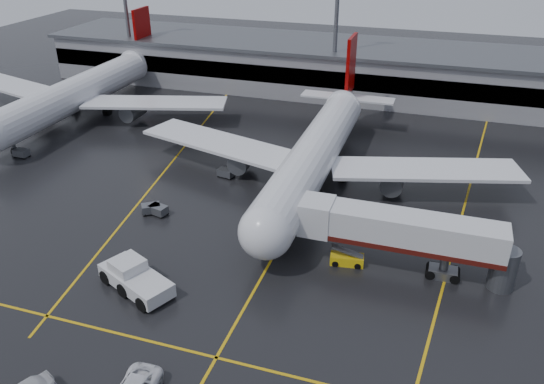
% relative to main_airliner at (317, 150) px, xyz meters
% --- Properties ---
extents(ground, '(220.00, 220.00, 0.00)m').
position_rel_main_airliner_xyz_m(ground, '(0.00, -9.70, -4.21)').
color(ground, black).
rests_on(ground, ground).
extents(apron_line_centre, '(0.25, 90.00, 0.02)m').
position_rel_main_airliner_xyz_m(apron_line_centre, '(0.00, -9.70, -4.20)').
color(apron_line_centre, gold).
rests_on(apron_line_centre, ground).
extents(apron_line_stop, '(60.00, 0.25, 0.02)m').
position_rel_main_airliner_xyz_m(apron_line_stop, '(0.00, -31.70, -4.20)').
color(apron_line_stop, gold).
rests_on(apron_line_stop, ground).
extents(apron_line_left, '(9.99, 69.35, 0.02)m').
position_rel_main_airliner_xyz_m(apron_line_left, '(-20.00, 0.30, -4.20)').
color(apron_line_left, gold).
rests_on(apron_line_left, ground).
extents(apron_line_right, '(7.57, 69.64, 0.02)m').
position_rel_main_airliner_xyz_m(apron_line_right, '(18.00, 0.30, -4.20)').
color(apron_line_right, gold).
rests_on(apron_line_right, ground).
extents(terminal, '(122.00, 19.00, 8.60)m').
position_rel_main_airliner_xyz_m(terminal, '(0.00, 38.23, 0.11)').
color(terminal, gray).
rests_on(terminal, ground).
extents(light_mast_left, '(3.00, 1.20, 25.45)m').
position_rel_main_airliner_xyz_m(light_mast_left, '(-45.00, 32.30, 10.27)').
color(light_mast_left, '#595B60').
rests_on(light_mast_left, ground).
extents(light_mast_mid, '(3.00, 1.20, 25.45)m').
position_rel_main_airliner_xyz_m(light_mast_mid, '(-5.00, 32.30, 10.27)').
color(light_mast_mid, '#595B60').
rests_on(light_mast_mid, ground).
extents(main_airliner, '(48.80, 45.60, 14.10)m').
position_rel_main_airliner_xyz_m(main_airliner, '(0.00, 0.00, 0.00)').
color(main_airliner, silver).
rests_on(main_airliner, ground).
extents(second_airliner, '(48.80, 45.60, 14.10)m').
position_rel_main_airliner_xyz_m(second_airliner, '(-42.00, 12.00, 0.00)').
color(second_airliner, silver).
rests_on(second_airliner, ground).
extents(jet_bridge, '(19.90, 3.40, 6.05)m').
position_rel_main_airliner_xyz_m(jet_bridge, '(11.87, -15.70, -0.28)').
color(jet_bridge, silver).
rests_on(jet_bridge, ground).
extents(pushback_tractor, '(8.16, 5.92, 2.71)m').
position_rel_main_airliner_xyz_m(pushback_tractor, '(-10.34, -26.00, -3.13)').
color(pushback_tractor, silver).
rests_on(pushback_tractor, ground).
extents(belt_loader, '(3.34, 1.87, 2.02)m').
position_rel_main_airliner_xyz_m(belt_loader, '(7.12, -16.41, -3.71)').
color(belt_loader, yellow).
rests_on(belt_loader, ground).
extents(baggage_cart_a, '(2.25, 1.74, 1.12)m').
position_rel_main_airliner_xyz_m(baggage_cart_a, '(-14.76, -13.58, -3.58)').
color(baggage_cart_a, '#595B60').
rests_on(baggage_cart_a, ground).
extents(baggage_cart_b, '(2.38, 2.22, 1.12)m').
position_rel_main_airliner_xyz_m(baggage_cart_b, '(-15.70, -13.53, -3.58)').
color(baggage_cart_b, '#595B60').
rests_on(baggage_cart_b, ground).
extents(baggage_cart_c, '(2.22, 1.67, 1.12)m').
position_rel_main_airliner_xyz_m(baggage_cart_c, '(-11.17, -2.37, -3.58)').
color(baggage_cart_c, '#595B60').
rests_on(baggage_cart_c, ground).
extents(baggage_cart_d, '(2.34, 1.94, 1.12)m').
position_rel_main_airliner_xyz_m(baggage_cart_d, '(-47.30, -0.69, -3.58)').
color(baggage_cart_d, '#595B60').
rests_on(baggage_cart_d, ground).
extents(baggage_cart_e, '(2.04, 1.36, 1.12)m').
position_rel_main_airliner_xyz_m(baggage_cart_e, '(-40.34, -5.26, -3.58)').
color(baggage_cart_e, '#595B60').
rests_on(baggage_cart_e, ground).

